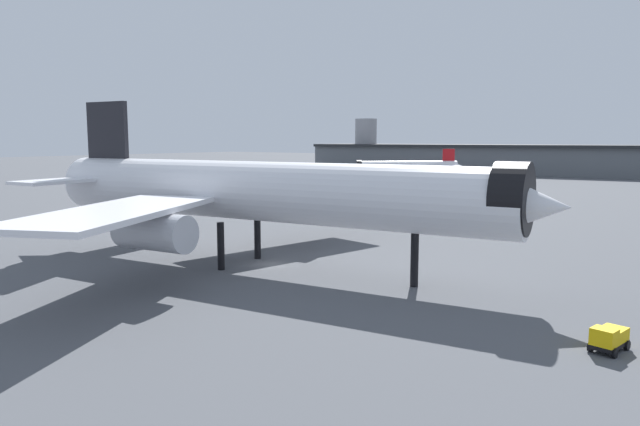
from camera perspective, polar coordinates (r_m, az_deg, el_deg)
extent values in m
plane|color=#4C4F54|center=(70.32, -4.86, -5.04)|extent=(900.00, 900.00, 0.00)
cylinder|color=white|center=(68.06, -5.91, 2.14)|extent=(59.88, 13.84, 6.86)
cone|color=white|center=(56.48, 19.59, 0.71)|extent=(8.29, 7.57, 6.73)
cone|color=white|center=(88.57, -21.86, 2.83)|extent=(9.63, 7.53, 6.52)
cylinder|color=black|center=(56.67, 18.24, 1.31)|extent=(3.89, 7.25, 6.93)
cube|color=white|center=(84.68, -1.89, 2.59)|extent=(14.54, 28.11, 0.55)
cylinder|color=#B7BAC1|center=(81.43, -2.20, 0.80)|extent=(8.72, 4.73, 3.77)
cube|color=white|center=(58.70, -19.15, 0.12)|extent=(19.86, 28.29, 0.55)
cylinder|color=#B7BAC1|center=(60.15, -15.87, -1.77)|extent=(8.72, 4.73, 3.77)
cube|color=black|center=(84.71, -20.00, 6.46)|extent=(7.17, 1.53, 10.98)
cube|color=white|center=(90.50, -16.97, 3.55)|extent=(6.58, 11.27, 0.41)
cube|color=white|center=(81.39, -24.17, 2.86)|extent=(6.58, 11.27, 0.41)
cylinder|color=black|center=(60.15, 9.21, -4.54)|extent=(0.82, 0.82, 5.49)
cylinder|color=black|center=(73.47, -6.12, -2.35)|extent=(0.82, 0.82, 5.49)
cylinder|color=black|center=(67.82, -9.66, -3.21)|extent=(0.82, 0.82, 5.49)
cylinder|color=white|center=(214.78, 8.48, 4.54)|extent=(30.02, 27.79, 3.92)
cone|color=white|center=(210.87, 3.59, 4.55)|extent=(5.77, 5.74, 3.84)
cone|color=white|center=(220.18, 13.15, 4.49)|extent=(6.27, 6.18, 3.72)
cylinder|color=black|center=(210.99, 3.80, 4.63)|extent=(3.97, 4.11, 3.96)
cube|color=white|center=(205.66, 9.97, 4.25)|extent=(12.24, 17.61, 0.31)
cylinder|color=#B7BAC1|center=(207.40, 9.57, 3.93)|extent=(5.28, 5.08, 2.16)
cube|color=white|center=(225.47, 8.52, 4.54)|extent=(17.40, 13.40, 0.31)
cylinder|color=#B7BAC1|center=(223.37, 8.42, 4.18)|extent=(5.28, 5.08, 2.16)
cube|color=red|center=(219.11, 12.44, 5.32)|extent=(3.55, 3.28, 6.27)
cube|color=white|center=(215.37, 12.98, 4.54)|extent=(6.95, 7.17, 0.24)
cube|color=white|center=(223.52, 12.25, 4.65)|extent=(6.95, 7.17, 0.24)
cylinder|color=black|center=(212.30, 5.36, 3.60)|extent=(0.47, 0.47, 3.13)
cylinder|color=black|center=(213.47, 9.08, 3.56)|extent=(0.47, 0.47, 3.13)
cylinder|color=black|center=(217.43, 8.79, 3.63)|extent=(0.47, 0.47, 3.13)
cube|color=slate|center=(265.86, 19.32, 4.83)|extent=(192.84, 50.08, 11.30)
cube|color=#232628|center=(265.71, 19.37, 6.18)|extent=(193.16, 52.98, 1.20)
cylinder|color=#939399|center=(288.95, 4.50, 6.71)|extent=(10.50, 10.50, 24.70)
cube|color=black|center=(105.82, 4.46, -0.55)|extent=(3.24, 5.82, 0.35)
cube|color=#232833|center=(106.92, 5.05, 0.05)|extent=(2.65, 2.57, 1.60)
cube|color=#1E2D38|center=(107.62, 5.40, 0.26)|extent=(1.92, 0.42, 0.80)
cube|color=#232833|center=(104.92, 4.11, 0.09)|extent=(2.85, 3.65, 2.20)
cylinder|color=black|center=(108.02, 4.68, -0.49)|extent=(0.43, 0.94, 0.90)
cylinder|color=black|center=(106.53, 5.61, -0.61)|extent=(0.43, 0.94, 0.90)
cylinder|color=black|center=(105.20, 3.29, -0.68)|extent=(0.43, 0.94, 0.90)
cylinder|color=black|center=(103.66, 4.22, -0.81)|extent=(0.43, 0.94, 0.90)
cube|color=black|center=(47.07, 26.38, -11.39)|extent=(2.20, 3.45, 0.30)
cube|color=#E5B70C|center=(45.99, 25.99, -10.82)|extent=(1.82, 1.57, 1.20)
cube|color=#1E2D38|center=(45.40, 25.74, -10.72)|extent=(1.33, 0.34, 0.60)
cube|color=#E5B70C|center=(47.41, 26.68, -10.51)|extent=(1.95, 2.20, 0.90)
cylinder|color=black|center=(45.86, 26.80, -12.10)|extent=(0.41, 0.74, 0.70)
cylinder|color=black|center=(46.39, 24.92, -11.77)|extent=(0.41, 0.74, 0.70)
cylinder|color=black|center=(47.86, 27.78, -11.35)|extent=(0.41, 0.74, 0.70)
cylinder|color=black|center=(48.38, 25.96, -11.05)|extent=(0.41, 0.74, 0.70)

